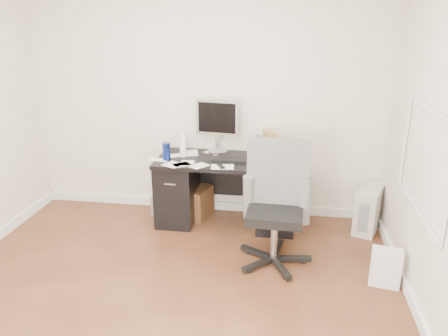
% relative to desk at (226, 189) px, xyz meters
% --- Properties ---
extents(ground, '(4.00, 4.00, 0.00)m').
position_rel_desk_xyz_m(ground, '(-0.30, -1.65, -0.40)').
color(ground, '#432315').
rests_on(ground, ground).
extents(room_shell, '(4.02, 4.02, 2.71)m').
position_rel_desk_xyz_m(room_shell, '(-0.27, -1.62, 1.26)').
color(room_shell, silver).
rests_on(room_shell, ground).
extents(desk, '(1.50, 0.70, 0.75)m').
position_rel_desk_xyz_m(desk, '(0.00, 0.00, 0.00)').
color(desk, black).
rests_on(desk, ground).
extents(loose_papers, '(1.10, 0.60, 0.00)m').
position_rel_desk_xyz_m(loose_papers, '(-0.20, -0.05, 0.35)').
color(loose_papers, white).
rests_on(loose_papers, desk).
extents(lcd_monitor, '(0.51, 0.33, 0.61)m').
position_rel_desk_xyz_m(lcd_monitor, '(-0.14, 0.24, 0.65)').
color(lcd_monitor, '#ADADB1').
rests_on(lcd_monitor, desk).
extents(keyboard, '(0.44, 0.16, 0.02)m').
position_rel_desk_xyz_m(keyboard, '(0.07, -0.04, 0.36)').
color(keyboard, black).
rests_on(keyboard, desk).
extents(computer_mouse, '(0.07, 0.07, 0.06)m').
position_rel_desk_xyz_m(computer_mouse, '(0.32, 0.00, 0.38)').
color(computer_mouse, '#ADADB1').
rests_on(computer_mouse, desk).
extents(travel_mug, '(0.08, 0.08, 0.19)m').
position_rel_desk_xyz_m(travel_mug, '(-0.63, -0.11, 0.44)').
color(travel_mug, navy).
rests_on(travel_mug, desk).
extents(white_binder, '(0.17, 0.24, 0.26)m').
position_rel_desk_xyz_m(white_binder, '(-0.51, 0.10, 0.48)').
color(white_binder, silver).
rests_on(white_binder, desk).
extents(magazine_file, '(0.19, 0.26, 0.27)m').
position_rel_desk_xyz_m(magazine_file, '(0.45, 0.21, 0.49)').
color(magazine_file, olive).
rests_on(magazine_file, desk).
extents(pen_cup, '(0.12, 0.12, 0.24)m').
position_rel_desk_xyz_m(pen_cup, '(0.32, 0.17, 0.47)').
color(pen_cup, '#552D18').
rests_on(pen_cup, desk).
extents(yellow_book, '(0.22, 0.26, 0.04)m').
position_rel_desk_xyz_m(yellow_book, '(0.69, -0.07, 0.37)').
color(yellow_book, yellow).
rests_on(yellow_book, desk).
extents(paper_remote, '(0.25, 0.21, 0.02)m').
position_rel_desk_xyz_m(paper_remote, '(-0.00, -0.26, 0.36)').
color(paper_remote, white).
rests_on(paper_remote, desk).
extents(office_chair, '(0.68, 0.68, 1.15)m').
position_rel_desk_xyz_m(office_chair, '(0.56, -0.78, 0.17)').
color(office_chair, '#585B58').
rests_on(office_chair, ground).
extents(pc_tower, '(0.38, 0.53, 0.49)m').
position_rel_desk_xyz_m(pc_tower, '(1.54, 0.06, -0.16)').
color(pc_tower, '#B3ACA2').
rests_on(pc_tower, ground).
extents(shopping_bag, '(0.28, 0.22, 0.34)m').
position_rel_desk_xyz_m(shopping_bag, '(1.52, -1.00, -0.23)').
color(shopping_bag, silver).
rests_on(shopping_bag, ground).
extents(wicker_basket, '(0.43, 0.43, 0.35)m').
position_rel_desk_xyz_m(wicker_basket, '(-0.40, 0.12, -0.22)').
color(wicker_basket, '#4C3116').
rests_on(wicker_basket, ground).
extents(desk_printer, '(0.46, 0.41, 0.23)m').
position_rel_desk_xyz_m(desk_printer, '(-0.66, 0.14, -0.29)').
color(desk_printer, slate).
rests_on(desk_printer, ground).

